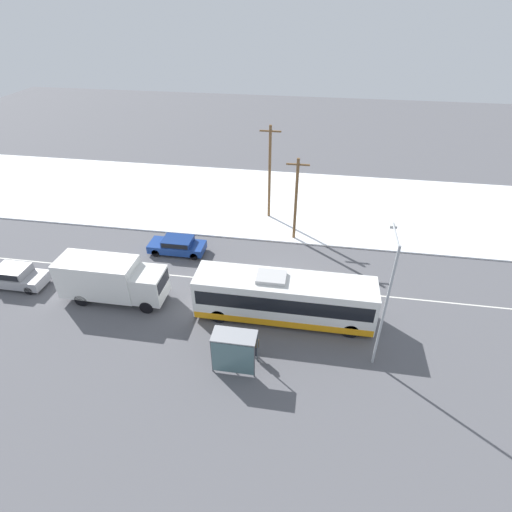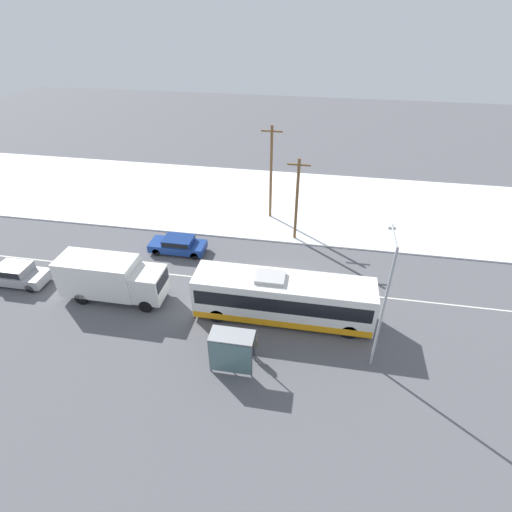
{
  "view_description": "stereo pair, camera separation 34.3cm",
  "coord_description": "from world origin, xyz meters",
  "px_view_note": "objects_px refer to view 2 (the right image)",
  "views": [
    {
      "loc": [
        1.82,
        -22.42,
        17.74
      ],
      "look_at": [
        -2.04,
        1.46,
        1.4
      ],
      "focal_mm": 28.0,
      "sensor_mm": 36.0,
      "label": 1
    },
    {
      "loc": [
        2.15,
        -22.37,
        17.74
      ],
      "look_at": [
        -2.04,
        1.46,
        1.4
      ],
      "focal_mm": 28.0,
      "sensor_mm": 36.0,
      "label": 2
    }
  ],
  "objects_px": {
    "utility_pole_roadside": "(297,199)",
    "bus_shelter": "(231,348)",
    "streetlamp": "(385,290)",
    "city_bus": "(283,298)",
    "pedestrian_at_stop": "(252,343)",
    "box_truck": "(110,277)",
    "parked_car_near_truck": "(16,274)",
    "sedan_car": "(178,244)",
    "utility_pole_snowlot": "(271,172)"
  },
  "relations": [
    {
      "from": "utility_pole_roadside",
      "to": "bus_shelter",
      "type": "bearing_deg",
      "value": -98.25
    },
    {
      "from": "bus_shelter",
      "to": "streetlamp",
      "type": "relative_size",
      "value": 0.31
    },
    {
      "from": "city_bus",
      "to": "pedestrian_at_stop",
      "type": "distance_m",
      "value": 3.85
    },
    {
      "from": "city_bus",
      "to": "box_truck",
      "type": "height_order",
      "value": "city_bus"
    },
    {
      "from": "parked_car_near_truck",
      "to": "sedan_car",
      "type": "bearing_deg",
      "value": 30.52
    },
    {
      "from": "parked_car_near_truck",
      "to": "city_bus",
      "type": "bearing_deg",
      "value": -0.78
    },
    {
      "from": "city_bus",
      "to": "sedan_car",
      "type": "bearing_deg",
      "value": 146.03
    },
    {
      "from": "streetlamp",
      "to": "pedestrian_at_stop",
      "type": "bearing_deg",
      "value": -170.93
    },
    {
      "from": "sedan_car",
      "to": "streetlamp",
      "type": "bearing_deg",
      "value": 149.25
    },
    {
      "from": "city_bus",
      "to": "bus_shelter",
      "type": "xyz_separation_m",
      "value": [
        -2.23,
        -4.76,
        0.1
      ]
    },
    {
      "from": "sedan_car",
      "to": "parked_car_near_truck",
      "type": "bearing_deg",
      "value": 30.52
    },
    {
      "from": "pedestrian_at_stop",
      "to": "utility_pole_roadside",
      "type": "bearing_deg",
      "value": 84.9
    },
    {
      "from": "bus_shelter",
      "to": "parked_car_near_truck",
      "type": "bearing_deg",
      "value": 163.42
    },
    {
      "from": "pedestrian_at_stop",
      "to": "bus_shelter",
      "type": "relative_size",
      "value": 0.68
    },
    {
      "from": "parked_car_near_truck",
      "to": "streetlamp",
      "type": "xyz_separation_m",
      "value": [
        24.5,
        -2.76,
        4.14
      ]
    },
    {
      "from": "sedan_car",
      "to": "streetlamp",
      "type": "distance_m",
      "value": 17.42
    },
    {
      "from": "sedan_car",
      "to": "streetlamp",
      "type": "relative_size",
      "value": 0.56
    },
    {
      "from": "bus_shelter",
      "to": "streetlamp",
      "type": "height_order",
      "value": "streetlamp"
    },
    {
      "from": "utility_pole_roadside",
      "to": "city_bus",
      "type": "bearing_deg",
      "value": -89.27
    },
    {
      "from": "streetlamp",
      "to": "utility_pole_roadside",
      "type": "bearing_deg",
      "value": 114.26
    },
    {
      "from": "sedan_car",
      "to": "pedestrian_at_stop",
      "type": "distance_m",
      "value": 12.46
    },
    {
      "from": "sedan_car",
      "to": "pedestrian_at_stop",
      "type": "xyz_separation_m",
      "value": [
        7.8,
        -9.71,
        0.28
      ]
    },
    {
      "from": "utility_pole_roadside",
      "to": "utility_pole_snowlot",
      "type": "distance_m",
      "value": 4.39
    },
    {
      "from": "utility_pole_roadside",
      "to": "utility_pole_snowlot",
      "type": "height_order",
      "value": "utility_pole_snowlot"
    },
    {
      "from": "sedan_car",
      "to": "utility_pole_snowlot",
      "type": "relative_size",
      "value": 0.52
    },
    {
      "from": "sedan_car",
      "to": "parked_car_near_truck",
      "type": "distance_m",
      "value": 11.58
    },
    {
      "from": "bus_shelter",
      "to": "streetlamp",
      "type": "xyz_separation_m",
      "value": [
        7.64,
        2.26,
        3.3
      ]
    },
    {
      "from": "parked_car_near_truck",
      "to": "utility_pole_snowlot",
      "type": "height_order",
      "value": "utility_pole_snowlot"
    },
    {
      "from": "parked_car_near_truck",
      "to": "streetlamp",
      "type": "bearing_deg",
      "value": -6.43
    },
    {
      "from": "city_bus",
      "to": "sedan_car",
      "type": "height_order",
      "value": "city_bus"
    },
    {
      "from": "sedan_car",
      "to": "utility_pole_roadside",
      "type": "height_order",
      "value": "utility_pole_roadside"
    },
    {
      "from": "city_bus",
      "to": "parked_car_near_truck",
      "type": "bearing_deg",
      "value": 179.22
    },
    {
      "from": "pedestrian_at_stop",
      "to": "utility_pole_roadside",
      "type": "xyz_separation_m",
      "value": [
        1.19,
        13.35,
        2.72
      ]
    },
    {
      "from": "parked_car_near_truck",
      "to": "utility_pole_snowlot",
      "type": "xyz_separation_m",
      "value": [
        16.37,
        12.98,
        3.59
      ]
    },
    {
      "from": "city_bus",
      "to": "box_truck",
      "type": "relative_size",
      "value": 1.59
    },
    {
      "from": "city_bus",
      "to": "box_truck",
      "type": "bearing_deg",
      "value": -179.88
    },
    {
      "from": "box_truck",
      "to": "pedestrian_at_stop",
      "type": "height_order",
      "value": "box_truck"
    },
    {
      "from": "pedestrian_at_stop",
      "to": "bus_shelter",
      "type": "bearing_deg",
      "value": -127.68
    },
    {
      "from": "pedestrian_at_stop",
      "to": "streetlamp",
      "type": "xyz_separation_m",
      "value": [
        6.72,
        1.07,
        3.96
      ]
    },
    {
      "from": "parked_car_near_truck",
      "to": "streetlamp",
      "type": "height_order",
      "value": "streetlamp"
    },
    {
      "from": "pedestrian_at_stop",
      "to": "utility_pole_roadside",
      "type": "distance_m",
      "value": 13.67
    },
    {
      "from": "box_truck",
      "to": "utility_pole_roadside",
      "type": "bearing_deg",
      "value": 40.53
    },
    {
      "from": "city_bus",
      "to": "utility_pole_snowlot",
      "type": "height_order",
      "value": "utility_pole_snowlot"
    },
    {
      "from": "box_truck",
      "to": "parked_car_near_truck",
      "type": "distance_m",
      "value": 7.56
    },
    {
      "from": "parked_car_near_truck",
      "to": "bus_shelter",
      "type": "distance_m",
      "value": 17.61
    },
    {
      "from": "parked_car_near_truck",
      "to": "bus_shelter",
      "type": "height_order",
      "value": "bus_shelter"
    },
    {
      "from": "streetlamp",
      "to": "utility_pole_roadside",
      "type": "height_order",
      "value": "streetlamp"
    },
    {
      "from": "parked_car_near_truck",
      "to": "bus_shelter",
      "type": "relative_size",
      "value": 1.76
    },
    {
      "from": "bus_shelter",
      "to": "utility_pole_snowlot",
      "type": "distance_m",
      "value": 18.21
    },
    {
      "from": "box_truck",
      "to": "sedan_car",
      "type": "distance_m",
      "value": 6.71
    }
  ]
}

